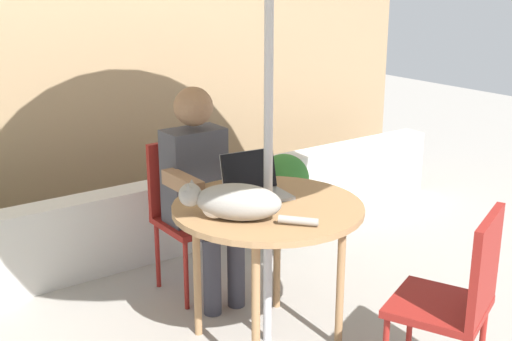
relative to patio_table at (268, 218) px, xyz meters
name	(u,v)px	position (x,y,z in m)	size (l,w,h in m)	color
ground_plane	(267,340)	(0.00, 0.00, -0.68)	(14.00, 14.00, 0.00)	gray
fence_back	(101,97)	(0.00, 1.97, 0.30)	(5.63, 0.08, 1.96)	#937756
planter_wall_low	(151,221)	(0.00, 1.28, -0.42)	(5.07, 0.20, 0.51)	beige
patio_table	(268,218)	(0.00, 0.00, 0.00)	(0.94, 0.94, 0.75)	#9E754C
chair_occupied	(188,203)	(0.00, 0.79, -0.15)	(0.40, 0.40, 0.89)	maroon
chair_empty	(459,292)	(0.38, -0.87, -0.15)	(0.53, 0.53, 0.89)	maroon
person_seated	(201,183)	(0.00, 0.63, 0.02)	(0.48, 0.48, 1.23)	#3F3F47
laptop	(254,183)	(0.03, 0.16, 0.13)	(0.33, 0.29, 0.21)	gray
cat	(233,202)	(-0.25, -0.06, 0.15)	(0.46, 0.52, 0.17)	gray
potted_plant_by_chair	(284,189)	(0.97, 1.10, -0.34)	(0.36, 0.36, 0.59)	#595654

